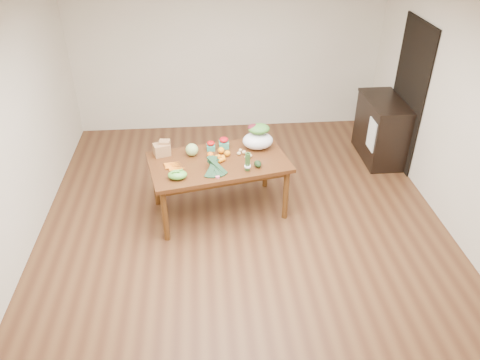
{
  "coord_description": "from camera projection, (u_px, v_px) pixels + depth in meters",
  "views": [
    {
      "loc": [
        -0.44,
        -4.4,
        3.64
      ],
      "look_at": [
        -0.06,
        0.0,
        0.79
      ],
      "focal_mm": 35.0,
      "sensor_mm": 36.0,
      "label": 1
    }
  ],
  "objects": [
    {
      "name": "potato_d",
      "position": [
        240.0,
        150.0,
        5.87
      ],
      "size": [
        0.05,
        0.04,
        0.04
      ],
      "primitive_type": "ellipsoid",
      "color": "tan",
      "rests_on": "dining_table"
    },
    {
      "name": "paper_bag",
      "position": [
        162.0,
        148.0,
        5.76
      ],
      "size": [
        0.3,
        0.26,
        0.18
      ],
      "primitive_type": null,
      "rotation": [
        0.0,
        0.0,
        0.2
      ],
      "color": "#A26B48",
      "rests_on": "dining_table"
    },
    {
      "name": "potato_b",
      "position": [
        247.0,
        157.0,
        5.72
      ],
      "size": [
        0.06,
        0.05,
        0.05
      ],
      "primitive_type": "ellipsoid",
      "color": "tan",
      "rests_on": "dining_table"
    },
    {
      "name": "carrots",
      "position": [
        175.0,
        166.0,
        5.56
      ],
      "size": [
        0.26,
        0.26,
        0.03
      ],
      "primitive_type": null,
      "rotation": [
        0.0,
        0.0,
        0.2
      ],
      "color": "orange",
      "rests_on": "dining_table"
    },
    {
      "name": "avocado_a",
      "position": [
        258.0,
        164.0,
        5.55
      ],
      "size": [
        0.11,
        0.14,
        0.08
      ],
      "primitive_type": "ellipsoid",
      "rotation": [
        0.0,
        0.0,
        0.3
      ],
      "color": "black",
      "rests_on": "dining_table"
    },
    {
      "name": "potato_e",
      "position": [
        250.0,
        156.0,
        5.75
      ],
      "size": [
        0.06,
        0.05,
        0.05
      ],
      "primitive_type": "ellipsoid",
      "color": "tan",
      "rests_on": "dining_table"
    },
    {
      "name": "potato_a",
      "position": [
        239.0,
        153.0,
        5.8
      ],
      "size": [
        0.05,
        0.05,
        0.04
      ],
      "primitive_type": "ellipsoid",
      "color": "tan",
      "rests_on": "dining_table"
    },
    {
      "name": "mandarin_cluster",
      "position": [
        219.0,
        158.0,
        5.67
      ],
      "size": [
        0.21,
        0.21,
        0.09
      ],
      "primitive_type": null,
      "rotation": [
        0.0,
        0.0,
        0.2
      ],
      "color": "orange",
      "rests_on": "dining_table"
    },
    {
      "name": "kale_bunch",
      "position": [
        215.0,
        167.0,
        5.41
      ],
      "size": [
        0.39,
        0.46,
        0.16
      ],
      "primitive_type": null,
      "rotation": [
        0.0,
        0.0,
        0.2
      ],
      "color": "black",
      "rests_on": "dining_table"
    },
    {
      "name": "dining_table",
      "position": [
        219.0,
        186.0,
        5.9
      ],
      "size": [
        1.82,
        1.24,
        0.75
      ],
      "primitive_type": "cube",
      "rotation": [
        0.0,
        0.0,
        0.2
      ],
      "color": "#4F2512",
      "rests_on": "floor"
    },
    {
      "name": "strawberry_basket_b",
      "position": [
        224.0,
        143.0,
        5.95
      ],
      "size": [
        0.15,
        0.15,
        0.11
      ],
      "primitive_type": null,
      "rotation": [
        0.0,
        0.0,
        0.2
      ],
      "color": "red",
      "rests_on": "dining_table"
    },
    {
      "name": "strawberry_basket_a",
      "position": [
        211.0,
        146.0,
        5.9
      ],
      "size": [
        0.12,
        0.12,
        0.09
      ],
      "primitive_type": null,
      "rotation": [
        0.0,
        0.0,
        0.2
      ],
      "color": "red",
      "rests_on": "dining_table"
    },
    {
      "name": "orange_a",
      "position": [
        210.0,
        155.0,
        5.74
      ],
      "size": [
        0.08,
        0.08,
        0.08
      ],
      "primitive_type": "sphere",
      "color": "orange",
      "rests_on": "dining_table"
    },
    {
      "name": "orange_c",
      "position": [
        227.0,
        153.0,
        5.77
      ],
      "size": [
        0.07,
        0.07,
        0.07
      ],
      "primitive_type": "sphere",
      "color": "orange",
      "rests_on": "dining_table"
    },
    {
      "name": "doorway_dark",
      "position": [
        408.0,
        95.0,
        6.64
      ],
      "size": [
        0.02,
        1.0,
        2.1
      ],
      "primitive_type": "cube",
      "color": "black",
      "rests_on": "floor"
    },
    {
      "name": "avocado_b",
      "position": [
        258.0,
        163.0,
        5.58
      ],
      "size": [
        0.09,
        0.11,
        0.06
      ],
      "primitive_type": "ellipsoid",
      "rotation": [
        0.0,
        0.0,
        0.3
      ],
      "color": "black",
      "rests_on": "dining_table"
    },
    {
      "name": "cabinet",
      "position": [
        381.0,
        129.0,
        7.03
      ],
      "size": [
        0.52,
        1.02,
        0.94
      ],
      "primitive_type": "cube",
      "color": "black",
      "rests_on": "floor"
    },
    {
      "name": "snap_pea_bag",
      "position": [
        177.0,
        175.0,
        5.33
      ],
      "size": [
        0.22,
        0.17,
        0.1
      ],
      "primitive_type": "ellipsoid",
      "color": "#57A638",
      "rests_on": "dining_table"
    },
    {
      "name": "salad_bag",
      "position": [
        258.0,
        138.0,
        5.88
      ],
      "size": [
        0.44,
        0.36,
        0.3
      ],
      "primitive_type": null,
      "rotation": [
        0.0,
        0.0,
        0.2
      ],
      "color": "silver",
      "rests_on": "dining_table"
    },
    {
      "name": "ceiling",
      "position": [
        246.0,
        2.0,
        4.22
      ],
      "size": [
        5.0,
        6.0,
        0.02
      ],
      "primitive_type": "cube",
      "color": "white",
      "rests_on": "room_walls"
    },
    {
      "name": "room_walls",
      "position": [
        245.0,
        135.0,
        4.96
      ],
      "size": [
        5.02,
        6.02,
        2.7
      ],
      "color": "silver",
      "rests_on": "floor"
    },
    {
      "name": "asparagus_bundle",
      "position": [
        248.0,
        162.0,
        5.43
      ],
      "size": [
        0.1,
        0.13,
        0.26
      ],
      "primitive_type": null,
      "rotation": [
        0.15,
        0.0,
        0.2
      ],
      "color": "#3F7134",
      "rests_on": "dining_table"
    },
    {
      "name": "dish_towel",
      "position": [
        371.0,
        135.0,
        6.7
      ],
      "size": [
        0.02,
        0.28,
        0.45
      ],
      "primitive_type": "cube",
      "color": "white",
      "rests_on": "cabinet"
    },
    {
      "name": "floor",
      "position": [
        245.0,
        234.0,
        5.69
      ],
      "size": [
        6.0,
        6.0,
        0.0
      ],
      "primitive_type": "plane",
      "color": "brown",
      "rests_on": "ground"
    },
    {
      "name": "orange_b",
      "position": [
        221.0,
        150.0,
        5.83
      ],
      "size": [
        0.08,
        0.08,
        0.08
      ],
      "primitive_type": "sphere",
      "color": "orange",
      "rests_on": "dining_table"
    },
    {
      "name": "cabbage",
      "position": [
        192.0,
        150.0,
        5.76
      ],
      "size": [
        0.16,
        0.16,
        0.16
      ],
      "primitive_type": "sphere",
      "color": "#9AB669",
      "rests_on": "dining_table"
    },
    {
      "name": "potato_c",
      "position": [
        244.0,
        152.0,
        5.83
      ],
      "size": [
        0.05,
        0.05,
        0.05
      ],
      "primitive_type": "ellipsoid",
      "color": "tan",
      "rests_on": "dining_table"
    }
  ]
}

